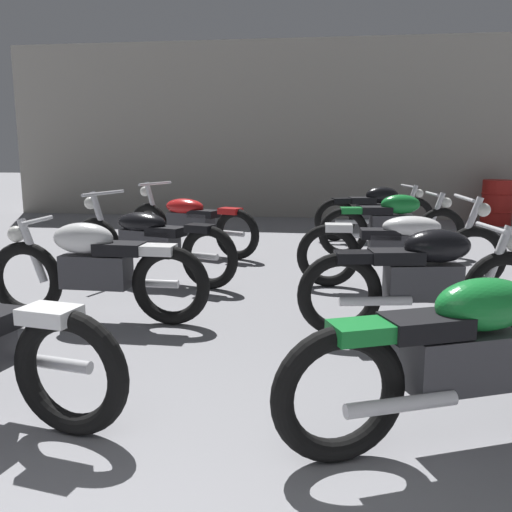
{
  "coord_description": "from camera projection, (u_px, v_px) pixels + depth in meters",
  "views": [
    {
      "loc": [
        0.67,
        -0.34,
        1.47
      ],
      "look_at": [
        0.0,
        4.34,
        0.55
      ],
      "focal_mm": 39.61,
      "sensor_mm": 36.0,
      "label": 1
    }
  ],
  "objects": [
    {
      "name": "back_wall",
      "position": [
        306.0,
        130.0,
        11.64
      ],
      "size": [
        12.67,
        0.24,
        3.6
      ],
      "primitive_type": "cube",
      "color": "#9E998E",
      "rests_on": "ground"
    },
    {
      "name": "motorcycle_left_row_2",
      "position": [
        95.0,
        268.0,
        4.76
      ],
      "size": [
        1.97,
        0.48,
        0.88
      ],
      "color": "black",
      "rests_on": "ground"
    },
    {
      "name": "motorcycle_left_row_3",
      "position": [
        149.0,
        241.0,
        6.18
      ],
      "size": [
        2.1,
        0.89,
        0.97
      ],
      "color": "black",
      "rests_on": "ground"
    },
    {
      "name": "motorcycle_left_row_4",
      "position": [
        190.0,
        221.0,
        7.79
      ],
      "size": [
        2.05,
        1.01,
        0.97
      ],
      "color": "black",
      "rests_on": "ground"
    },
    {
      "name": "motorcycle_right_row_1",
      "position": [
        465.0,
        356.0,
        2.77
      ],
      "size": [
        1.85,
        0.88,
        0.88
      ],
      "color": "black",
      "rests_on": "ground"
    },
    {
      "name": "motorcycle_right_row_2",
      "position": [
        424.0,
        278.0,
        4.4
      ],
      "size": [
        1.96,
        0.62,
        0.88
      ],
      "color": "black",
      "rests_on": "ground"
    },
    {
      "name": "motorcycle_right_row_3",
      "position": [
        402.0,
        246.0,
        5.88
      ],
      "size": [
        2.17,
        0.68,
        0.97
      ],
      "color": "black",
      "rests_on": "ground"
    },
    {
      "name": "motorcycle_right_row_4",
      "position": [
        393.0,
        224.0,
        7.53
      ],
      "size": [
        1.97,
        0.57,
        0.88
      ],
      "color": "black",
      "rests_on": "ground"
    },
    {
      "name": "motorcycle_right_row_5",
      "position": [
        376.0,
        211.0,
        8.95
      ],
      "size": [
        1.93,
        0.7,
        0.88
      ],
      "color": "black",
      "rests_on": "ground"
    },
    {
      "name": "oil_drum",
      "position": [
        497.0,
        202.0,
        10.72
      ],
      "size": [
        0.59,
        0.59,
        0.85
      ],
      "color": "red",
      "rests_on": "ground"
    }
  ]
}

